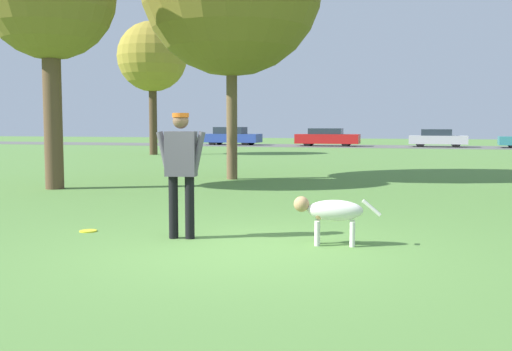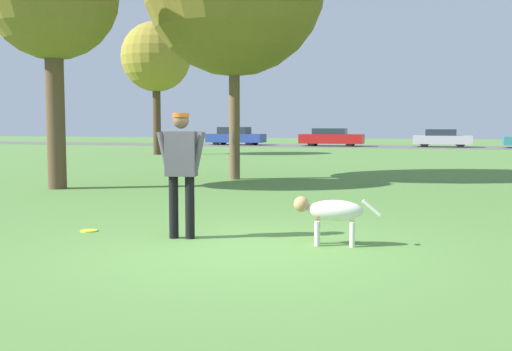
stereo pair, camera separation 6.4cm
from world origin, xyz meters
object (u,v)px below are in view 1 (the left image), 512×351
at_px(frisbee, 88,231).
at_px(parked_car_blue, 231,136).
at_px(parked_car_red, 327,137).
at_px(person, 181,164).
at_px(parked_car_silver, 438,138).
at_px(dog, 330,212).
at_px(tree_far_left, 152,57).

xyz_separation_m(frisbee, parked_car_blue, (-9.57, 35.76, 0.66)).
relative_size(parked_car_blue, parked_car_red, 0.96).
xyz_separation_m(person, parked_car_silver, (3.97, 35.77, -0.42)).
bearing_deg(person, parked_car_silver, 74.76).
relative_size(parked_car_blue, parked_car_silver, 1.13).
distance_m(dog, parked_car_silver, 35.72).
bearing_deg(parked_car_red, person, -84.61).
relative_size(person, frisbee, 6.91).
xyz_separation_m(person, frisbee, (-1.55, 0.11, -1.03)).
height_order(parked_car_red, parked_car_silver, parked_car_red).
xyz_separation_m(tree_far_left, parked_car_silver, (14.46, 14.79, -4.41)).
xyz_separation_m(tree_far_left, parked_car_red, (6.81, 14.45, -4.39)).
relative_size(dog, parked_car_blue, 0.26).
bearing_deg(person, parked_car_blue, 98.31).
bearing_deg(tree_far_left, frisbee, -66.78).
bearing_deg(frisbee, tree_far_left, 113.22).
distance_m(tree_far_left, parked_car_blue, 15.52).
relative_size(person, dog, 1.52).
distance_m(parked_car_red, parked_car_silver, 7.66).
bearing_deg(parked_car_red, parked_car_blue, 176.10).
relative_size(dog, tree_far_left, 0.17).
relative_size(person, parked_car_blue, 0.40).
height_order(person, frisbee, person).
bearing_deg(dog, parked_car_silver, -101.10).
height_order(frisbee, tree_far_left, tree_far_left).
xyz_separation_m(dog, frisbee, (-3.61, 0.01, -0.43)).
xyz_separation_m(frisbee, tree_far_left, (-8.95, 20.87, 5.02)).
distance_m(person, dog, 2.15).
bearing_deg(dog, person, -5.18).
xyz_separation_m(frisbee, parked_car_silver, (5.51, 35.66, 0.61)).
height_order(person, parked_car_silver, person).
distance_m(person, parked_car_silver, 35.99).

